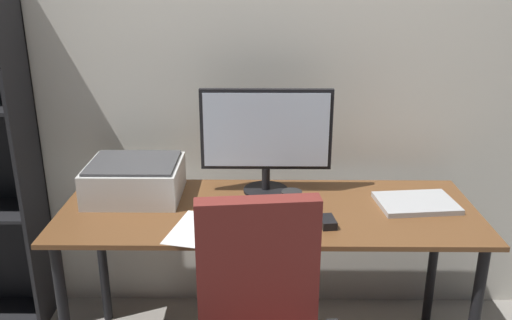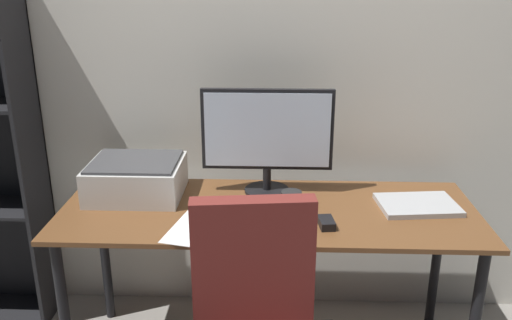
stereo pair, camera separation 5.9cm
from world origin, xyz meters
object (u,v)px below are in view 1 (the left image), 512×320
(monitor, at_px, (266,135))
(keyboard, at_px, (265,222))
(coffee_mug, at_px, (292,202))
(printer, at_px, (135,179))
(laptop, at_px, (416,203))
(desk, at_px, (268,226))
(mouse, at_px, (327,222))

(monitor, height_order, keyboard, monitor)
(coffee_mug, distance_m, printer, 0.70)
(laptop, bearing_deg, coffee_mug, -178.02)
(keyboard, xyz_separation_m, laptop, (0.64, 0.18, 0.00))
(desk, bearing_deg, printer, 167.89)
(mouse, relative_size, coffee_mug, 0.96)
(desk, height_order, mouse, mouse)
(mouse, bearing_deg, desk, 138.07)
(desk, relative_size, monitor, 3.04)
(keyboard, height_order, laptop, laptop)
(mouse, bearing_deg, laptop, 18.66)
(coffee_mug, height_order, printer, printer)
(desk, height_order, monitor, monitor)
(coffee_mug, bearing_deg, monitor, 115.47)
(monitor, xyz_separation_m, keyboard, (-0.01, -0.32, -0.26))
(monitor, bearing_deg, coffee_mug, -64.53)
(desk, relative_size, laptop, 5.43)
(printer, bearing_deg, coffee_mug, -13.44)
(keyboard, distance_m, mouse, 0.24)
(keyboard, relative_size, laptop, 0.91)
(keyboard, bearing_deg, laptop, 15.38)
(keyboard, height_order, coffee_mug, coffee_mug)
(desk, distance_m, mouse, 0.29)
(keyboard, bearing_deg, desk, 83.33)
(monitor, xyz_separation_m, mouse, (0.24, -0.34, -0.25))
(keyboard, relative_size, mouse, 3.02)
(coffee_mug, xyz_separation_m, laptop, (0.53, 0.08, -0.04))
(mouse, bearing_deg, printer, 153.38)
(desk, height_order, coffee_mug, coffee_mug)
(mouse, height_order, printer, printer)
(monitor, distance_m, mouse, 0.48)
(mouse, bearing_deg, keyboard, 168.97)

